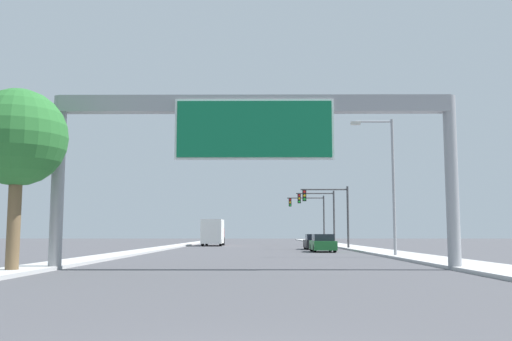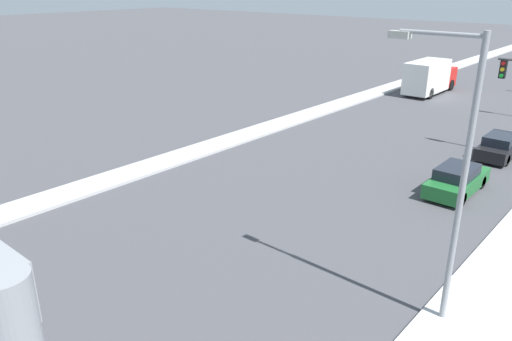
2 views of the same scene
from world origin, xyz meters
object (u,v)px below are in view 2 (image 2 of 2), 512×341
(car_far_right, at_px, (457,180))
(car_mid_left, at_px, (500,146))
(street_lamp_right, at_px, (454,162))
(truck_box_primary, at_px, (430,77))

(car_far_right, bearing_deg, car_mid_left, 90.00)
(car_far_right, relative_size, car_mid_left, 1.03)
(street_lamp_right, bearing_deg, car_far_right, 106.46)
(truck_box_primary, bearing_deg, street_lamp_right, -66.93)
(car_mid_left, xyz_separation_m, street_lamp_right, (3.02, -17.23, 4.46))
(car_far_right, xyz_separation_m, car_mid_left, (0.00, 7.02, -0.01))
(car_mid_left, xyz_separation_m, truck_box_primary, (-10.50, 14.51, 0.90))
(car_far_right, height_order, street_lamp_right, street_lamp_right)
(car_mid_left, relative_size, street_lamp_right, 0.50)
(car_far_right, relative_size, street_lamp_right, 0.52)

